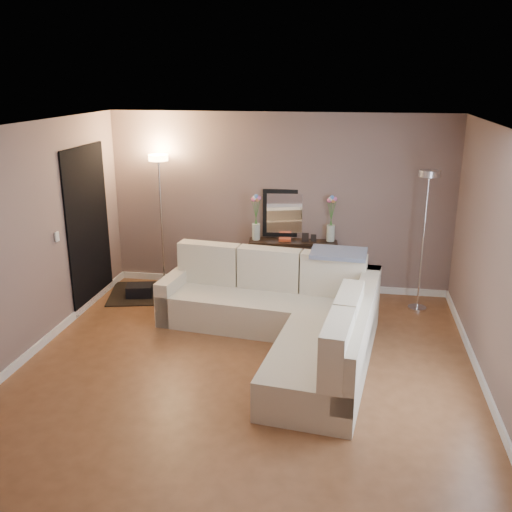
% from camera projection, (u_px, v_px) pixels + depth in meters
% --- Properties ---
extents(floor, '(5.00, 5.50, 0.01)m').
position_uv_depth(floor, '(243.00, 376.00, 6.13)').
color(floor, brown).
rests_on(floor, ground).
extents(ceiling, '(5.00, 5.50, 0.01)m').
position_uv_depth(ceiling, '(242.00, 128.00, 5.34)').
color(ceiling, white).
rests_on(ceiling, ground).
extents(wall_back, '(5.00, 0.02, 2.60)m').
position_uv_depth(wall_back, '(279.00, 203.00, 8.32)').
color(wall_back, gray).
rests_on(wall_back, ground).
extents(wall_front, '(5.00, 0.02, 2.60)m').
position_uv_depth(wall_front, '(147.00, 414.00, 3.14)').
color(wall_front, gray).
rests_on(wall_front, ground).
extents(wall_left, '(0.02, 5.50, 2.60)m').
position_uv_depth(wall_left, '(14.00, 249.00, 6.14)').
color(wall_left, gray).
rests_on(wall_left, ground).
extents(wall_right, '(0.02, 5.50, 2.60)m').
position_uv_depth(wall_right, '(506.00, 275.00, 5.33)').
color(wall_right, gray).
rests_on(wall_right, ground).
extents(baseboard_back, '(5.00, 0.03, 0.10)m').
position_uv_depth(baseboard_back, '(277.00, 284.00, 8.68)').
color(baseboard_back, white).
rests_on(baseboard_back, ground).
extents(baseboard_left, '(0.03, 5.50, 0.10)m').
position_uv_depth(baseboard_left, '(30.00, 353.00, 6.51)').
color(baseboard_left, white).
rests_on(baseboard_left, ground).
extents(baseboard_right, '(0.03, 5.50, 0.10)m').
position_uv_depth(baseboard_right, '(487.00, 392.00, 5.71)').
color(baseboard_right, white).
rests_on(baseboard_right, ground).
extents(doorway, '(0.02, 1.20, 2.20)m').
position_uv_depth(doorway, '(89.00, 227.00, 7.79)').
color(doorway, black).
rests_on(doorway, ground).
extents(switch_plate, '(0.02, 0.08, 0.12)m').
position_uv_depth(switch_plate, '(57.00, 237.00, 6.96)').
color(switch_plate, white).
rests_on(switch_plate, ground).
extents(sectional_sofa, '(2.81, 2.91, 0.96)m').
position_uv_depth(sectional_sofa, '(288.00, 315.00, 6.79)').
color(sectional_sofa, beige).
rests_on(sectional_sofa, floor).
extents(throw_blanket, '(0.71, 0.45, 0.09)m').
position_uv_depth(throw_blanket, '(339.00, 253.00, 7.09)').
color(throw_blanket, slate).
rests_on(throw_blanket, sectional_sofa).
extents(console_table, '(1.30, 0.47, 0.79)m').
position_uv_depth(console_table, '(287.00, 263.00, 8.40)').
color(console_table, black).
rests_on(console_table, floor).
extents(leaning_mirror, '(0.90, 0.13, 0.71)m').
position_uv_depth(leaning_mirror, '(294.00, 213.00, 8.33)').
color(leaning_mirror, black).
rests_on(leaning_mirror, console_table).
extents(table_decor, '(0.55, 0.13, 0.13)m').
position_uv_depth(table_decor, '(293.00, 239.00, 8.24)').
color(table_decor, '#D54A25').
rests_on(table_decor, console_table).
extents(flower_vase_left, '(0.15, 0.13, 0.67)m').
position_uv_depth(flower_vase_left, '(256.00, 221.00, 8.24)').
color(flower_vase_left, silver).
rests_on(flower_vase_left, console_table).
extents(flower_vase_right, '(0.15, 0.13, 0.67)m').
position_uv_depth(flower_vase_right, '(331.00, 222.00, 8.16)').
color(flower_vase_right, silver).
rests_on(flower_vase_right, console_table).
extents(floor_lamp_lit, '(0.34, 0.34, 1.99)m').
position_uv_depth(floor_lamp_lit, '(160.00, 195.00, 8.38)').
color(floor_lamp_lit, silver).
rests_on(floor_lamp_lit, floor).
extents(floor_lamp_unlit, '(0.29, 0.29, 1.92)m').
position_uv_depth(floor_lamp_unlit, '(426.00, 213.00, 7.46)').
color(floor_lamp_unlit, silver).
rests_on(floor_lamp_unlit, floor).
extents(charcoal_rug, '(1.49, 1.25, 0.02)m').
position_uv_depth(charcoal_rug, '(155.00, 293.00, 8.43)').
color(charcoal_rug, black).
rests_on(charcoal_rug, floor).
extents(black_bag, '(0.42, 0.34, 0.24)m').
position_uv_depth(black_bag, '(140.00, 293.00, 8.29)').
color(black_bag, black).
rests_on(black_bag, charcoal_rug).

